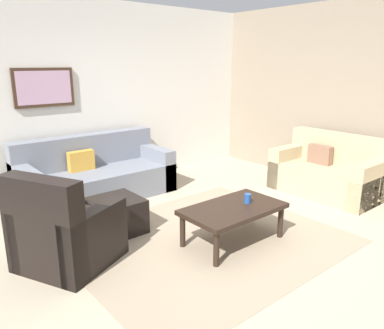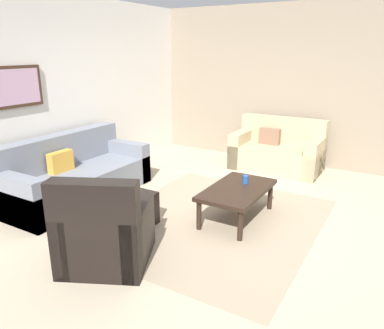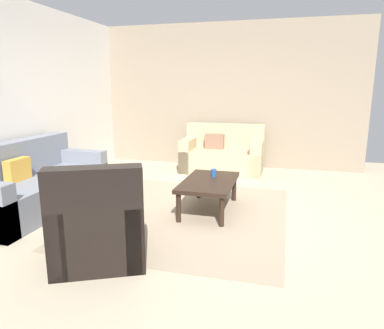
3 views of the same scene
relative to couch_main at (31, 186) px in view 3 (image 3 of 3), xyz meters
The scene contains 10 objects.
ground_plane 2.13m from the couch_main, 82.17° to the right, with size 8.00×8.00×0.00m, color tan.
rear_partition 1.25m from the couch_main, 60.58° to the left, with size 6.00×0.12×2.80m, color silver.
stone_feature_panel 4.05m from the couch_main, 32.45° to the right, with size 0.12×5.20×2.80m, color gray.
area_rug 2.13m from the couch_main, 82.17° to the right, with size 2.82×2.41×0.01m, color gray.
couch_main is the anchor object (origin of this frame).
couch_loveseat 3.47m from the couch_main, 37.24° to the right, with size 0.84×1.50×0.88m.
armchair_leather 1.97m from the couch_main, 123.93° to the right, with size 1.07×1.07×0.95m.
ottoman 1.33m from the couch_main, 105.59° to the right, with size 0.56×0.56×0.40m, color black.
coffee_table 2.37m from the couch_main, 77.86° to the right, with size 1.10×0.64×0.41m.
cup 2.44m from the couch_main, 73.46° to the right, with size 0.07×0.07×0.10m, color #1E478C.
Camera 3 is at (-4.06, -1.15, 1.59)m, focal length 32.84 mm.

